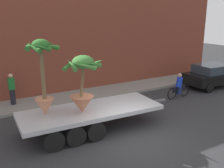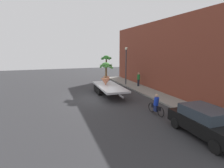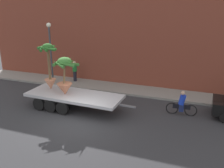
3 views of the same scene
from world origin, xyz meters
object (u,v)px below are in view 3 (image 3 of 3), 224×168
street_lamp (50,46)px  potted_palm_middle (65,76)px  potted_palm_rear (49,66)px  flatbed_trailer (71,97)px  cyclist (182,104)px  pedestrian_near_gate (75,71)px

street_lamp → potted_palm_middle: bearing=-48.0°
potted_palm_rear → potted_palm_middle: 1.58m
flatbed_trailer → street_lamp: bearing=135.3°
cyclist → potted_palm_rear: bearing=-172.5°
cyclist → pedestrian_near_gate: pedestrian_near_gate is taller
cyclist → pedestrian_near_gate: (-8.97, 3.32, 0.37)m
flatbed_trailer → potted_palm_rear: 2.45m
potted_palm_rear → street_lamp: (-2.03, 3.32, 0.65)m
potted_palm_rear → cyclist: 8.67m
flatbed_trailer → cyclist: 6.90m
potted_palm_rear → street_lamp: bearing=121.4°
potted_palm_middle → flatbed_trailer: bearing=52.4°
potted_palm_rear → potted_palm_middle: size_ratio=1.28×
flatbed_trailer → potted_palm_rear: bearing=169.9°
flatbed_trailer → street_lamp: street_lamp is taller
flatbed_trailer → pedestrian_near_gate: 5.20m
potted_palm_middle → street_lamp: (-3.47, 3.85, 1.03)m
potted_palm_middle → pedestrian_near_gate: potted_palm_middle is taller
cyclist → potted_palm_middle: bearing=-166.8°
flatbed_trailer → cyclist: (6.76, 1.39, -0.10)m
cyclist → street_lamp: street_lamp is taller
flatbed_trailer → pedestrian_near_gate: (-2.21, 4.71, 0.28)m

